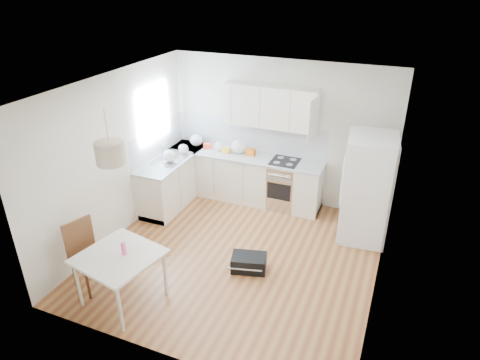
% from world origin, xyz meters
% --- Properties ---
extents(floor, '(4.20, 4.20, 0.00)m').
position_xyz_m(floor, '(0.00, 0.00, 0.00)').
color(floor, brown).
rests_on(floor, ground).
extents(ceiling, '(4.20, 4.20, 0.00)m').
position_xyz_m(ceiling, '(0.00, 0.00, 2.70)').
color(ceiling, white).
rests_on(ceiling, wall_back).
extents(wall_back, '(4.20, 0.00, 4.20)m').
position_xyz_m(wall_back, '(0.00, 2.10, 1.35)').
color(wall_back, white).
rests_on(wall_back, floor).
extents(wall_left, '(0.00, 4.20, 4.20)m').
position_xyz_m(wall_left, '(-2.10, 0.00, 1.35)').
color(wall_left, white).
rests_on(wall_left, floor).
extents(wall_right, '(0.00, 4.20, 4.20)m').
position_xyz_m(wall_right, '(2.10, 0.00, 1.35)').
color(wall_right, white).
rests_on(wall_right, floor).
extents(window_glassblock, '(0.02, 1.00, 1.00)m').
position_xyz_m(window_glassblock, '(-2.09, 1.15, 1.75)').
color(window_glassblock, '#BFE0F9').
rests_on(window_glassblock, wall_left).
extents(cabinets_back, '(3.00, 0.60, 0.88)m').
position_xyz_m(cabinets_back, '(-0.60, 1.80, 0.44)').
color(cabinets_back, white).
rests_on(cabinets_back, floor).
extents(cabinets_left, '(0.60, 1.80, 0.88)m').
position_xyz_m(cabinets_left, '(-1.80, 1.20, 0.44)').
color(cabinets_left, white).
rests_on(cabinets_left, floor).
extents(counter_back, '(3.02, 0.64, 0.04)m').
position_xyz_m(counter_back, '(-0.60, 1.80, 0.90)').
color(counter_back, '#B1B3B6').
rests_on(counter_back, cabinets_back).
extents(counter_left, '(0.64, 1.82, 0.04)m').
position_xyz_m(counter_left, '(-1.80, 1.20, 0.90)').
color(counter_left, '#B1B3B6').
rests_on(counter_left, cabinets_left).
extents(backsplash_back, '(3.00, 0.01, 0.58)m').
position_xyz_m(backsplash_back, '(-0.60, 2.09, 1.21)').
color(backsplash_back, white).
rests_on(backsplash_back, wall_back).
extents(backsplash_left, '(0.01, 1.80, 0.58)m').
position_xyz_m(backsplash_left, '(-2.09, 1.20, 1.21)').
color(backsplash_left, white).
rests_on(backsplash_left, wall_left).
extents(upper_cabinets, '(1.70, 0.32, 0.75)m').
position_xyz_m(upper_cabinets, '(-0.15, 1.94, 1.88)').
color(upper_cabinets, white).
rests_on(upper_cabinets, wall_back).
extents(range_oven, '(0.50, 0.61, 0.88)m').
position_xyz_m(range_oven, '(0.20, 1.80, 0.44)').
color(range_oven, silver).
rests_on(range_oven, floor).
extents(sink, '(0.50, 0.80, 0.16)m').
position_xyz_m(sink, '(-1.80, 1.15, 0.92)').
color(sink, silver).
rests_on(sink, counter_left).
extents(refrigerator, '(0.94, 0.97, 1.78)m').
position_xyz_m(refrigerator, '(1.73, 1.37, 0.89)').
color(refrigerator, white).
rests_on(refrigerator, floor).
extents(dining_table, '(1.12, 1.12, 0.75)m').
position_xyz_m(dining_table, '(-1.03, -1.51, 0.67)').
color(dining_table, beige).
rests_on(dining_table, floor).
extents(dining_chair, '(0.55, 0.55, 1.01)m').
position_xyz_m(dining_chair, '(-1.60, -1.44, 0.51)').
color(dining_chair, '#4D2917').
rests_on(dining_chair, floor).
extents(drink_bottle, '(0.07, 0.07, 0.20)m').
position_xyz_m(drink_bottle, '(-0.97, -1.46, 0.85)').
color(drink_bottle, '#F5448B').
rests_on(drink_bottle, dining_table).
extents(gym_bag, '(0.58, 0.46, 0.24)m').
position_xyz_m(gym_bag, '(0.30, -0.24, 0.12)').
color(gym_bag, black).
rests_on(gym_bag, floor).
extents(pendant_lamp, '(0.40, 0.40, 0.27)m').
position_xyz_m(pendant_lamp, '(-0.96, -1.46, 2.18)').
color(pendant_lamp, beige).
rests_on(pendant_lamp, ceiling).
extents(grocery_bag_a, '(0.25, 0.22, 0.23)m').
position_xyz_m(grocery_bag_a, '(-1.66, 1.89, 1.03)').
color(grocery_bag_a, white).
rests_on(grocery_bag_a, counter_back).
extents(grocery_bag_b, '(0.20, 0.17, 0.18)m').
position_xyz_m(grocery_bag_b, '(-1.12, 1.82, 1.01)').
color(grocery_bag_b, white).
rests_on(grocery_bag_b, counter_back).
extents(grocery_bag_c, '(0.29, 0.24, 0.26)m').
position_xyz_m(grocery_bag_c, '(-0.74, 1.86, 1.05)').
color(grocery_bag_c, white).
rests_on(grocery_bag_c, counter_back).
extents(grocery_bag_d, '(0.20, 0.17, 0.18)m').
position_xyz_m(grocery_bag_d, '(-1.71, 1.46, 1.01)').
color(grocery_bag_d, white).
rests_on(grocery_bag_d, counter_back).
extents(grocery_bag_e, '(0.26, 0.22, 0.23)m').
position_xyz_m(grocery_bag_e, '(-1.73, 1.00, 1.04)').
color(grocery_bag_e, white).
rests_on(grocery_bag_e, counter_left).
extents(snack_orange, '(0.18, 0.12, 0.12)m').
position_xyz_m(snack_orange, '(-0.49, 1.85, 0.98)').
color(snack_orange, '#D05A12').
rests_on(snack_orange, counter_back).
extents(snack_yellow, '(0.15, 0.10, 0.11)m').
position_xyz_m(snack_yellow, '(-0.97, 1.79, 0.97)').
color(snack_yellow, gold).
rests_on(snack_yellow, counter_back).
extents(snack_red, '(0.17, 0.14, 0.10)m').
position_xyz_m(snack_red, '(-1.38, 1.84, 0.97)').
color(snack_red, red).
rests_on(snack_red, counter_back).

